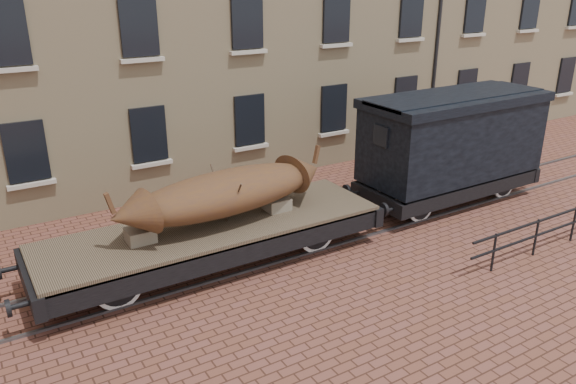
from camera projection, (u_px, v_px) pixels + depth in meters
ground at (304, 241)px, 15.30m from camera, size 90.00×90.00×0.00m
rail_track at (304, 240)px, 15.29m from camera, size 30.00×1.52×0.06m
flatcar_wagon at (214, 233)px, 13.69m from camera, size 9.48×2.57×1.43m
iron_boat at (226, 192)px, 13.52m from camera, size 5.85×2.11×1.43m
goods_van at (453, 136)px, 17.16m from camera, size 6.68×2.44×3.46m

